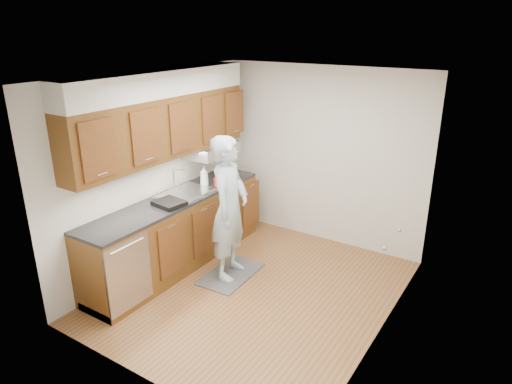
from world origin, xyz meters
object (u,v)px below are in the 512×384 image
at_px(soap_bottle_a, 204,176).
at_px(steel_can, 218,184).
at_px(person, 229,199).
at_px(soap_bottle_b, 229,175).
at_px(soda_can, 216,183).
at_px(dish_rack, 169,203).

xyz_separation_m(soap_bottle_a, steel_can, (0.20, 0.04, -0.09)).
relative_size(person, steel_can, 18.81).
distance_m(person, soap_bottle_a, 0.82).
bearing_deg(soap_bottle_b, soap_bottle_a, -116.15).
bearing_deg(soda_can, soap_bottle_a, -164.17).
bearing_deg(dish_rack, soda_can, 91.82).
height_order(person, steel_can, person).
height_order(soap_bottle_a, soap_bottle_b, soap_bottle_a).
distance_m(soda_can, steel_can, 0.04).
distance_m(soap_bottle_b, dish_rack, 1.12).
bearing_deg(soap_bottle_b, person, -53.63).
xyz_separation_m(soap_bottle_a, dish_rack, (0.08, -0.78, -0.12)).
bearing_deg(dish_rack, soap_bottle_b, 93.48).
height_order(soap_bottle_b, steel_can, soap_bottle_b).
relative_size(soap_bottle_a, dish_rack, 0.84).
bearing_deg(soap_bottle_b, soda_can, -89.21).
bearing_deg(soap_bottle_a, person, -29.96).
height_order(person, soap_bottle_a, person).
height_order(soap_bottle_a, dish_rack, soap_bottle_a).
xyz_separation_m(soap_bottle_b, soda_can, (0.00, -0.29, -0.03)).
distance_m(soap_bottle_a, steel_can, 0.23).
bearing_deg(soda_can, person, -40.09).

